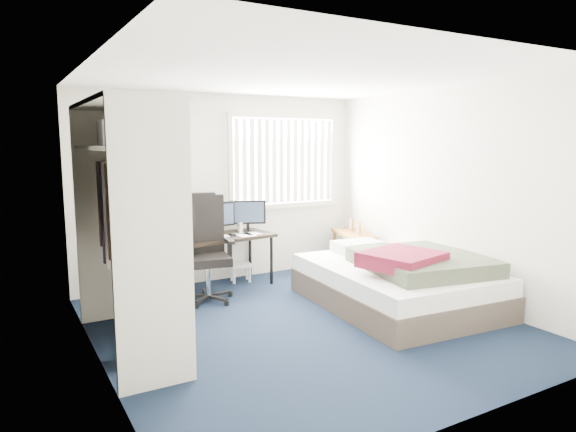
# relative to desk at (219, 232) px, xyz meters

# --- Properties ---
(ground) EXTENTS (4.20, 4.20, 0.00)m
(ground) POSITION_rel_desk_xyz_m (0.23, -1.76, -0.72)
(ground) COLOR black
(ground) RESTS_ON ground
(room_shell) EXTENTS (4.20, 4.20, 4.20)m
(room_shell) POSITION_rel_desk_xyz_m (0.23, -1.76, 0.79)
(room_shell) COLOR silver
(room_shell) RESTS_ON ground
(window_assembly) EXTENTS (1.72, 0.09, 1.32)m
(window_assembly) POSITION_rel_desk_xyz_m (1.13, 0.29, 0.88)
(window_assembly) COLOR white
(window_assembly) RESTS_ON ground
(closet) EXTENTS (0.64, 1.84, 2.22)m
(closet) POSITION_rel_desk_xyz_m (-1.44, -1.49, 0.63)
(closet) COLOR beige
(closet) RESTS_ON ground
(desk) EXTENTS (1.44, 0.80, 1.14)m
(desk) POSITION_rel_desk_xyz_m (0.00, 0.00, 0.00)
(desk) COLOR black
(desk) RESTS_ON ground
(office_chair) EXTENTS (0.69, 0.69, 1.27)m
(office_chair) POSITION_rel_desk_xyz_m (-0.33, -0.41, -0.23)
(office_chair) COLOR black
(office_chair) RESTS_ON ground
(footstool) EXTENTS (0.33, 0.29, 0.24)m
(footstool) POSITION_rel_desk_xyz_m (0.34, 0.09, -0.54)
(footstool) COLOR white
(footstool) RESTS_ON ground
(nightstand) EXTENTS (0.67, 0.94, 0.76)m
(nightstand) POSITION_rel_desk_xyz_m (1.98, -0.25, -0.20)
(nightstand) COLOR brown
(nightstand) RESTS_ON ground
(bed) EXTENTS (1.79, 2.29, 0.71)m
(bed) POSITION_rel_desk_xyz_m (1.49, -1.75, -0.42)
(bed) COLOR #433930
(bed) RESTS_ON ground
(pine_box) EXTENTS (0.42, 0.33, 0.30)m
(pine_box) POSITION_rel_desk_xyz_m (-1.42, -1.77, -0.57)
(pine_box) COLOR tan
(pine_box) RESTS_ON ground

